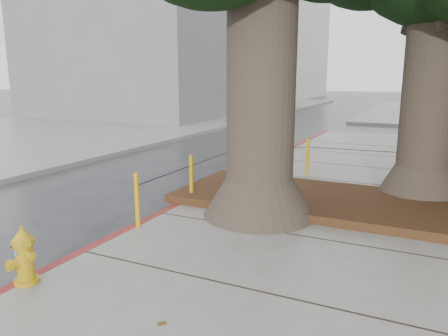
# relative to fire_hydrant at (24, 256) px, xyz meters

# --- Properties ---
(ground) EXTENTS (140.00, 140.00, 0.00)m
(ground) POSITION_rel_fire_hydrant_xyz_m (1.90, 1.06, -0.51)
(ground) COLOR #28282B
(ground) RESTS_ON ground
(sidewalk_opposite) EXTENTS (14.00, 60.00, 0.15)m
(sidewalk_opposite) POSITION_rel_fire_hydrant_xyz_m (-12.10, 11.06, -0.43)
(sidewalk_opposite) COLOR slate
(sidewalk_opposite) RESTS_ON ground
(curb_red) EXTENTS (0.14, 26.00, 0.16)m
(curb_red) POSITION_rel_fire_hydrant_xyz_m (-0.10, 3.56, -0.43)
(curb_red) COLOR maroon
(curb_red) RESTS_ON ground
(planter_bed) EXTENTS (6.40, 2.60, 0.16)m
(planter_bed) POSITION_rel_fire_hydrant_xyz_m (2.80, 4.96, -0.28)
(planter_bed) COLOR black
(planter_bed) RESTS_ON sidewalk_main
(building_far_grey) EXTENTS (12.00, 16.00, 12.00)m
(building_far_grey) POSITION_rel_fire_hydrant_xyz_m (-13.10, 23.06, 5.49)
(building_far_grey) COLOR slate
(building_far_grey) RESTS_ON ground
(building_far_white) EXTENTS (12.00, 18.00, 15.00)m
(building_far_white) POSITION_rel_fire_hydrant_xyz_m (-15.10, 46.06, 6.99)
(building_far_white) COLOR silver
(building_far_white) RESTS_ON ground
(bollard_ring) EXTENTS (3.79, 5.39, 0.95)m
(bollard_ring) POSITION_rel_fire_hydrant_xyz_m (1.03, 5.43, 0.16)
(bollard_ring) COLOR orange
(bollard_ring) RESTS_ON sidewalk_main
(fire_hydrant) EXTENTS (0.39, 0.38, 0.73)m
(fire_hydrant) POSITION_rel_fire_hydrant_xyz_m (0.00, 0.00, 0.00)
(fire_hydrant) COLOR gold
(fire_hydrant) RESTS_ON sidewalk_main
(car_dark) EXTENTS (2.14, 4.67, 1.32)m
(car_dark) POSITION_rel_fire_hydrant_xyz_m (-8.70, 18.69, 0.15)
(car_dark) COLOR black
(car_dark) RESTS_ON ground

